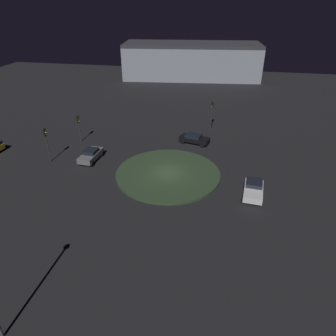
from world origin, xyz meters
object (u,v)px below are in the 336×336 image
(car_white, at_px, (254,190))
(traffic_light_south, at_px, (46,139))
(car_grey, at_px, (91,155))
(car_black, at_px, (194,139))
(traffic_light_southwest, at_px, (79,124))
(traffic_light_west, at_px, (212,110))
(store_building, at_px, (192,61))

(car_white, xyz_separation_m, traffic_light_south, (-3.06, -24.74, 2.41))
(car_grey, height_order, car_black, car_grey)
(car_white, bearing_deg, traffic_light_southwest, -106.46)
(car_white, relative_size, car_black, 0.92)
(car_black, distance_m, traffic_light_west, 6.40)
(car_grey, xyz_separation_m, store_building, (-46.36, 7.20, 3.35))
(store_building, bearing_deg, traffic_light_west, 95.83)
(car_grey, xyz_separation_m, car_white, (4.39, 19.87, -0.02))
(traffic_light_west, relative_size, traffic_light_southwest, 1.14)
(car_white, xyz_separation_m, car_black, (-11.88, -7.55, -0.01))
(car_black, relative_size, store_building, 0.13)
(traffic_light_southwest, height_order, traffic_light_south, traffic_light_south)
(car_black, relative_size, traffic_light_southwest, 1.14)
(car_grey, relative_size, store_building, 0.12)
(traffic_light_south, bearing_deg, traffic_light_west, 38.82)
(traffic_light_west, bearing_deg, car_black, -4.31)
(traffic_light_southwest, bearing_deg, car_black, 34.90)
(car_black, height_order, traffic_light_west, traffic_light_west)
(traffic_light_south, distance_m, store_building, 49.20)
(car_black, xyz_separation_m, traffic_light_west, (-5.61, 1.96, 2.38))
(traffic_light_south, bearing_deg, traffic_light_southwest, 81.01)
(traffic_light_west, height_order, store_building, store_building)
(store_building, bearing_deg, car_white, 97.82)
(car_grey, bearing_deg, traffic_light_southwest, 39.70)
(car_white, height_order, car_black, car_white)
(car_white, bearing_deg, traffic_light_south, -91.55)
(car_white, xyz_separation_m, traffic_light_southwest, (-9.48, -23.52, 2.00))
(car_black, height_order, store_building, store_building)
(car_grey, height_order, car_white, car_grey)
(car_grey, distance_m, traffic_light_southwest, 6.57)
(car_grey, bearing_deg, car_black, -54.65)
(traffic_light_southwest, height_order, store_building, store_building)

